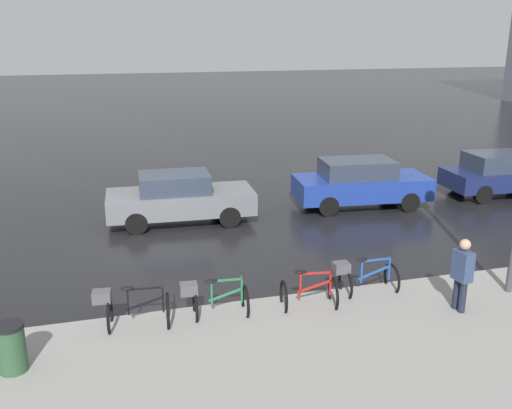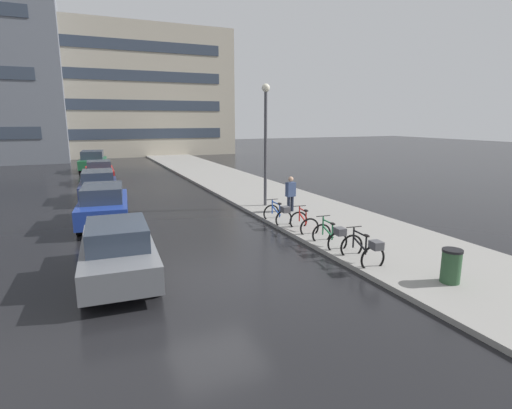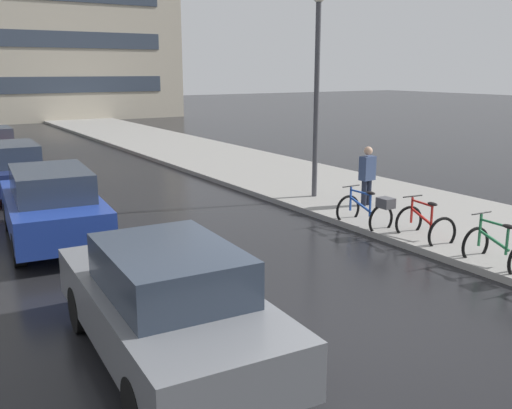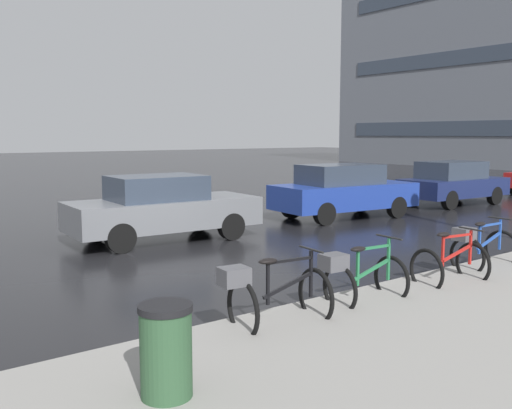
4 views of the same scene
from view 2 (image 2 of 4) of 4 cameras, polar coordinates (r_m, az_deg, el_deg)
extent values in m
plane|color=black|center=(10.86, -5.91, -10.07)|extent=(140.00, 140.00, 0.00)
cube|color=gray|center=(21.95, 0.97, 1.54)|extent=(4.80, 60.00, 0.14)
torus|color=black|center=(12.25, 13.49, -5.88)|extent=(0.75, 0.14, 0.75)
torus|color=black|center=(11.38, 16.33, -7.45)|extent=(0.75, 0.14, 0.75)
cube|color=black|center=(11.58, 15.43, -5.69)|extent=(0.04, 0.04, 0.52)
cube|color=black|center=(12.09, 13.76, -4.62)|extent=(0.04, 0.04, 0.61)
cube|color=black|center=(11.76, 14.64, -4.01)|extent=(0.11, 0.66, 0.04)
cube|color=black|center=(11.83, 14.62, -5.52)|extent=(0.12, 0.75, 0.27)
ellipsoid|color=black|center=(11.49, 15.51, -4.31)|extent=(0.17, 0.27, 0.07)
cylinder|color=black|center=(12.01, 13.83, -3.13)|extent=(0.50, 0.08, 0.03)
cube|color=#4C4C51|center=(11.15, 16.80, -5.58)|extent=(0.31, 0.37, 0.22)
torus|color=black|center=(13.45, 9.34, -4.19)|extent=(0.71, 0.11, 0.70)
torus|color=black|center=(12.62, 11.55, -5.37)|extent=(0.71, 0.11, 0.70)
cube|color=#237042|center=(12.82, 10.84, -3.91)|extent=(0.04, 0.04, 0.50)
cube|color=#237042|center=(13.31, 9.55, -3.00)|extent=(0.04, 0.04, 0.62)
cube|color=#237042|center=(13.00, 10.22, -2.44)|extent=(0.08, 0.61, 0.04)
cube|color=#237042|center=(13.06, 10.22, -3.81)|extent=(0.09, 0.69, 0.25)
ellipsoid|color=black|center=(12.74, 10.89, -2.71)|extent=(0.16, 0.27, 0.07)
cylinder|color=black|center=(13.22, 9.59, -1.63)|extent=(0.50, 0.06, 0.03)
cube|color=#4C4C51|center=(12.41, 11.91, -3.78)|extent=(0.30, 0.36, 0.22)
torus|color=black|center=(15.05, 6.09, -2.33)|extent=(0.71, 0.16, 0.71)
torus|color=black|center=(14.12, 7.64, -3.34)|extent=(0.71, 0.16, 0.71)
cube|color=red|center=(14.35, 7.14, -1.99)|extent=(0.04, 0.04, 0.52)
cube|color=red|center=(14.91, 6.22, -1.35)|extent=(0.04, 0.04, 0.57)
cube|color=red|center=(14.58, 6.70, -0.78)|extent=(0.12, 0.63, 0.04)
cube|color=red|center=(14.62, 6.71, -1.93)|extent=(0.14, 0.71, 0.26)
ellipsoid|color=black|center=(14.28, 7.17, -0.86)|extent=(0.18, 0.28, 0.07)
cylinder|color=black|center=(14.84, 6.25, -0.21)|extent=(0.50, 0.10, 0.03)
torus|color=black|center=(16.20, 2.20, -1.24)|extent=(0.71, 0.06, 0.71)
torus|color=black|center=(15.24, 3.98, -2.12)|extent=(0.71, 0.06, 0.71)
cube|color=#234CA8|center=(15.49, 3.39, -0.90)|extent=(0.04, 0.04, 0.51)
cube|color=#234CA8|center=(16.07, 2.33, -0.32)|extent=(0.04, 0.04, 0.56)
cube|color=#234CA8|center=(15.73, 2.86, 0.21)|extent=(0.04, 0.66, 0.04)
cube|color=#234CA8|center=(15.77, 2.89, -0.86)|extent=(0.04, 0.75, 0.27)
ellipsoid|color=black|center=(15.43, 3.40, 0.13)|extent=(0.14, 0.26, 0.07)
cylinder|color=black|center=(16.01, 2.34, 0.74)|extent=(0.50, 0.03, 0.03)
cube|color=#4C4C51|center=(15.04, 4.21, -0.70)|extent=(0.28, 0.34, 0.22)
cube|color=slate|center=(11.02, -19.06, -6.77)|extent=(2.00, 4.47, 0.66)
cube|color=#2D3847|center=(10.68, -19.25, -3.97)|extent=(1.55, 2.15, 0.56)
cylinder|color=black|center=(12.43, -22.78, -6.52)|extent=(0.25, 0.65, 0.64)
cylinder|color=black|center=(12.44, -15.56, -5.98)|extent=(0.25, 0.65, 0.64)
cylinder|color=black|center=(9.88, -23.27, -11.33)|extent=(0.25, 0.65, 0.64)
cylinder|color=black|center=(9.90, -14.08, -10.64)|extent=(0.25, 0.65, 0.64)
cube|color=navy|center=(16.79, -20.90, -0.45)|extent=(2.20, 4.52, 0.70)
cube|color=#2D3847|center=(16.50, -21.09, 1.58)|extent=(1.68, 2.45, 0.58)
cylinder|color=black|center=(18.25, -23.09, -0.81)|extent=(0.28, 0.66, 0.64)
cylinder|color=black|center=(18.16, -18.15, -0.49)|extent=(0.28, 0.66, 0.64)
cylinder|color=black|center=(15.62, -23.91, -2.92)|extent=(0.28, 0.66, 0.64)
cylinder|color=black|center=(15.52, -18.13, -2.56)|extent=(0.28, 0.66, 0.64)
cube|color=navy|center=(22.12, -21.55, 2.24)|extent=(2.00, 4.09, 0.61)
cube|color=#2D3847|center=(21.88, -21.68, 3.74)|extent=(1.59, 2.30, 0.60)
cylinder|color=black|center=(23.42, -23.42, 1.83)|extent=(0.25, 0.65, 0.64)
cylinder|color=black|center=(23.39, -19.52, 2.12)|extent=(0.25, 0.65, 0.64)
cylinder|color=black|center=(20.98, -23.69, 0.72)|extent=(0.25, 0.65, 0.64)
cylinder|color=black|center=(20.95, -19.34, 1.04)|extent=(0.25, 0.65, 0.64)
cube|color=#AD1919|center=(28.20, -21.45, 4.19)|extent=(1.86, 3.77, 0.61)
cube|color=#2D3847|center=(27.99, -21.53, 5.30)|extent=(1.48, 1.79, 0.53)
cylinder|color=black|center=(29.39, -22.93, 3.76)|extent=(0.24, 0.65, 0.64)
cylinder|color=black|center=(29.40, -19.94, 4.00)|extent=(0.24, 0.65, 0.64)
cylinder|color=black|center=(27.11, -22.99, 3.13)|extent=(0.24, 0.65, 0.64)
cylinder|color=black|center=(27.12, -19.75, 3.39)|extent=(0.24, 0.65, 0.64)
cube|color=#1E6038|center=(34.55, -22.24, 5.51)|extent=(2.32, 4.25, 0.69)
cube|color=#2D3847|center=(34.33, -22.34, 6.58)|extent=(1.80, 2.39, 0.63)
cylinder|color=black|center=(35.91, -23.44, 5.07)|extent=(0.28, 0.66, 0.64)
cylinder|color=black|center=(35.79, -20.68, 5.26)|extent=(0.28, 0.66, 0.64)
cylinder|color=black|center=(33.41, -23.81, 4.58)|extent=(0.28, 0.66, 0.64)
cylinder|color=black|center=(33.28, -20.85, 4.79)|extent=(0.28, 0.66, 0.64)
cylinder|color=#1E2333|center=(17.42, 4.69, -0.16)|extent=(0.14, 0.14, 0.80)
cylinder|color=#1E2333|center=(17.52, 5.17, -0.10)|extent=(0.14, 0.14, 0.80)
cube|color=navy|center=(17.34, 4.97, 2.16)|extent=(0.42, 0.28, 0.62)
sphere|color=tan|center=(17.27, 5.00, 3.63)|extent=(0.22, 0.22, 0.22)
cylinder|color=#424247|center=(18.34, 1.36, 7.59)|extent=(0.14, 0.14, 5.30)
sphere|color=#F2EACC|center=(18.33, 1.41, 16.34)|extent=(0.36, 0.36, 0.36)
cylinder|color=#2D5133|center=(11.01, 26.05, -8.38)|extent=(0.47, 0.47, 0.93)
cylinder|color=black|center=(10.86, 26.29, -5.93)|extent=(0.49, 0.49, 0.06)
cube|color=#B2A893|center=(51.08, -16.86, 14.94)|extent=(21.15, 10.56, 14.16)
cube|color=#333D4C|center=(45.75, -15.67, 9.71)|extent=(17.34, 0.06, 1.10)
cube|color=#333D4C|center=(45.74, -15.89, 13.49)|extent=(17.34, 0.06, 1.10)
cube|color=#333D4C|center=(45.94, -16.11, 17.25)|extent=(17.34, 0.06, 1.10)
cube|color=#333D4C|center=(46.34, -16.34, 20.97)|extent=(17.34, 0.06, 1.10)
camera|label=1|loc=(19.10, 42.11, 13.49)|focal=40.00mm
camera|label=3|loc=(4.67, -47.04, 2.07)|focal=40.00mm
camera|label=4|loc=(13.26, 47.08, 1.27)|focal=40.00mm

